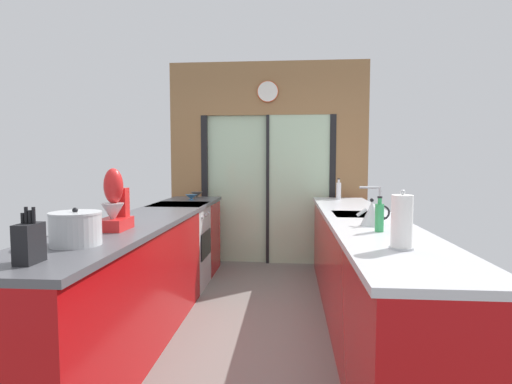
# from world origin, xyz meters

# --- Properties ---
(ground_plane) EXTENTS (5.04, 7.60, 0.02)m
(ground_plane) POSITION_xyz_m (0.00, 0.60, -0.01)
(ground_plane) COLOR slate
(back_wall_unit) EXTENTS (2.64, 0.12, 2.70)m
(back_wall_unit) POSITION_xyz_m (0.00, 2.40, 1.52)
(back_wall_unit) COLOR olive
(back_wall_unit) RESTS_ON ground_plane
(left_counter_run) EXTENTS (0.62, 3.80, 0.92)m
(left_counter_run) POSITION_xyz_m (-0.91, 0.13, 0.47)
(left_counter_run) COLOR #AD0C0F
(left_counter_run) RESTS_ON ground_plane
(right_counter_run) EXTENTS (0.62, 3.80, 0.92)m
(right_counter_run) POSITION_xyz_m (0.91, 0.30, 0.46)
(right_counter_run) COLOR #AD0C0F
(right_counter_run) RESTS_ON ground_plane
(sink_faucet) EXTENTS (0.19, 0.02, 0.25)m
(sink_faucet) POSITION_xyz_m (1.06, 0.55, 1.09)
(sink_faucet) COLOR #B7BABC
(sink_faucet) RESTS_ON right_counter_run
(oven_range) EXTENTS (0.60, 0.60, 0.92)m
(oven_range) POSITION_xyz_m (-0.91, 1.25, 0.46)
(oven_range) COLOR #B7BABC
(oven_range) RESTS_ON ground_plane
(mixing_bowl_near) EXTENTS (0.15, 0.15, 0.06)m
(mixing_bowl_near) POSITION_xyz_m (-0.89, 1.73, 0.96)
(mixing_bowl_near) COLOR teal
(mixing_bowl_near) RESTS_ON left_counter_run
(mixing_bowl_far) EXTENTS (0.15, 0.15, 0.08)m
(mixing_bowl_far) POSITION_xyz_m (-0.89, 2.02, 0.96)
(mixing_bowl_far) COLOR #514C47
(mixing_bowl_far) RESTS_ON left_counter_run
(knife_block) EXTENTS (0.08, 0.14, 0.26)m
(knife_block) POSITION_xyz_m (-0.89, -1.36, 1.02)
(knife_block) COLOR black
(knife_block) RESTS_ON left_counter_run
(stand_mixer) EXTENTS (0.17, 0.27, 0.42)m
(stand_mixer) POSITION_xyz_m (-0.89, -0.44, 1.08)
(stand_mixer) COLOR red
(stand_mixer) RESTS_ON left_counter_run
(stock_pot) EXTENTS (0.28, 0.28, 0.21)m
(stock_pot) POSITION_xyz_m (-0.89, -0.95, 1.01)
(stock_pot) COLOR #B7BABC
(stock_pot) RESTS_ON left_counter_run
(kettle) EXTENTS (0.24, 0.16, 0.20)m
(kettle) POSITION_xyz_m (0.89, -0.11, 1.01)
(kettle) COLOR #B7BABC
(kettle) RESTS_ON right_counter_run
(soap_bottle_near) EXTENTS (0.06, 0.06, 0.24)m
(soap_bottle_near) POSITION_xyz_m (0.89, -0.37, 1.02)
(soap_bottle_near) COLOR #339E56
(soap_bottle_near) RESTS_ON right_counter_run
(soap_bottle_far) EXTENTS (0.06, 0.06, 0.26)m
(soap_bottle_far) POSITION_xyz_m (0.89, 1.92, 1.03)
(soap_bottle_far) COLOR silver
(soap_bottle_far) RESTS_ON right_counter_run
(paper_towel_roll) EXTENTS (0.13, 0.13, 0.32)m
(paper_towel_roll) POSITION_xyz_m (0.89, -0.91, 1.06)
(paper_towel_roll) COLOR #B7BABC
(paper_towel_roll) RESTS_ON right_counter_run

